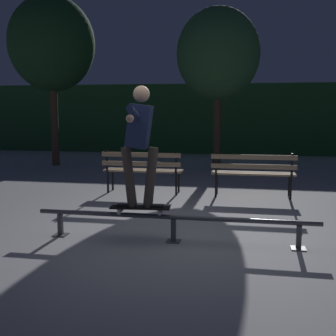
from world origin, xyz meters
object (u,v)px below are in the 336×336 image
at_px(tree_behind_benches, 218,54).
at_px(skateboard, 140,208).
at_px(grind_rail, 174,221).
at_px(park_bench_leftmost, 142,167).
at_px(skateboarder, 140,136).
at_px(tree_far_left, 52,44).
at_px(park_bench_left_center, 253,170).

bearing_deg(tree_behind_benches, skateboard, -94.31).
bearing_deg(grind_rail, park_bench_leftmost, 111.02).
bearing_deg(tree_behind_benches, park_bench_leftmost, -108.15).
bearing_deg(skateboarder, grind_rail, -0.03).
bearing_deg(tree_far_left, skateboard, -57.26).
relative_size(park_bench_leftmost, tree_behind_benches, 0.36).
bearing_deg(tree_behind_benches, park_bench_left_center, -75.43).
height_order(skateboard, park_bench_leftmost, park_bench_leftmost).
bearing_deg(park_bench_leftmost, grind_rail, -68.98).
height_order(grind_rail, park_bench_leftmost, park_bench_leftmost).
bearing_deg(skateboarder, tree_behind_benches, 85.72).
distance_m(skateboard, skateboarder, 0.94).
height_order(skateboard, skateboarder, skateboarder).
distance_m(tree_far_left, tree_behind_benches, 4.86).
relative_size(skateboard, skateboarder, 0.51).
relative_size(skateboarder, park_bench_left_center, 0.97).
distance_m(grind_rail, skateboarder, 1.18).
distance_m(park_bench_left_center, tree_behind_benches, 4.66).
xyz_separation_m(grind_rail, skateboard, (-0.44, -0.00, 0.16)).
bearing_deg(skateboard, tree_behind_benches, 85.69).
height_order(grind_rail, tree_far_left, tree_far_left).
xyz_separation_m(tree_far_left, tree_behind_benches, (4.84, 0.00, -0.39)).
distance_m(park_bench_leftmost, tree_behind_benches, 4.72).
distance_m(skateboard, park_bench_leftmost, 3.10).
bearing_deg(tree_behind_benches, grind_rail, -90.55).
distance_m(park_bench_leftmost, park_bench_left_center, 2.19).
bearing_deg(park_bench_leftmost, tree_far_left, 134.14).
xyz_separation_m(grind_rail, tree_behind_benches, (0.07, 6.74, 2.89)).
xyz_separation_m(park_bench_leftmost, tree_behind_benches, (1.22, 3.73, 2.63)).
distance_m(park_bench_leftmost, tree_far_left, 6.01).
height_order(skateboarder, tree_behind_benches, tree_behind_benches).
relative_size(grind_rail, skateboard, 4.62).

